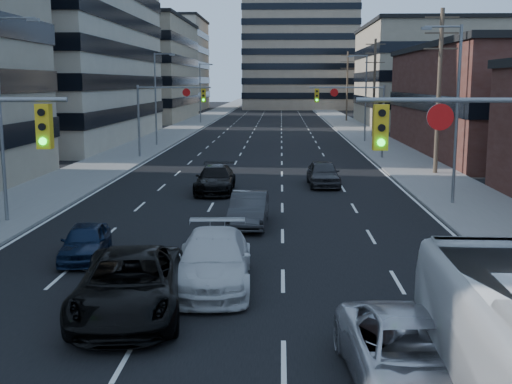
{
  "coord_description": "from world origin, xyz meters",
  "views": [
    {
      "loc": [
        1.7,
        -7.55,
        6.22
      ],
      "look_at": [
        0.8,
        15.87,
        2.2
      ],
      "focal_mm": 45.0,
      "sensor_mm": 36.0,
      "label": 1
    }
  ],
  "objects_px": {
    "silver_suv": "(412,357)",
    "sedan_blue": "(85,242)",
    "white_van": "(213,260)",
    "black_pickup": "(130,284)"
  },
  "relations": [
    {
      "from": "black_pickup",
      "to": "sedan_blue",
      "type": "relative_size",
      "value": 1.6
    },
    {
      "from": "black_pickup",
      "to": "sedan_blue",
      "type": "bearing_deg",
      "value": 111.44
    },
    {
      "from": "black_pickup",
      "to": "silver_suv",
      "type": "bearing_deg",
      "value": -38.59
    },
    {
      "from": "silver_suv",
      "to": "sedan_blue",
      "type": "height_order",
      "value": "silver_suv"
    },
    {
      "from": "white_van",
      "to": "silver_suv",
      "type": "xyz_separation_m",
      "value": [
        4.72,
        -6.77,
        -0.06
      ]
    },
    {
      "from": "white_van",
      "to": "silver_suv",
      "type": "height_order",
      "value": "white_van"
    },
    {
      "from": "sedan_blue",
      "to": "black_pickup",
      "type": "bearing_deg",
      "value": -69.2
    },
    {
      "from": "black_pickup",
      "to": "white_van",
      "type": "distance_m",
      "value": 3.25
    },
    {
      "from": "black_pickup",
      "to": "white_van",
      "type": "relative_size",
      "value": 1.07
    },
    {
      "from": "silver_suv",
      "to": "white_van",
      "type": "bearing_deg",
      "value": 121.39
    }
  ]
}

